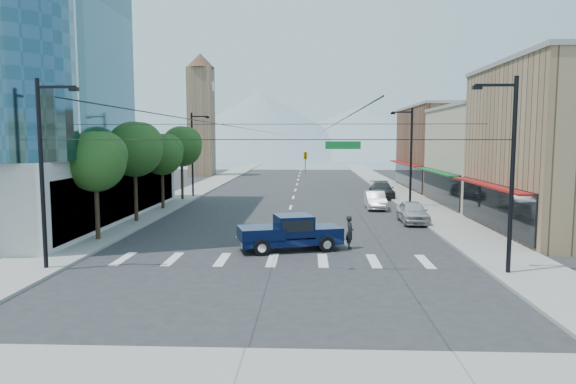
% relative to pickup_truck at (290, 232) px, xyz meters
% --- Properties ---
extents(ground, '(160.00, 160.00, 0.00)m').
position_rel_pickup_truck_xyz_m(ground, '(-0.60, -3.99, -1.03)').
color(ground, '#28282B').
rests_on(ground, ground).
extents(sidewalk_left, '(4.00, 120.00, 0.15)m').
position_rel_pickup_truck_xyz_m(sidewalk_left, '(-12.60, 36.01, -0.96)').
color(sidewalk_left, gray).
rests_on(sidewalk_left, ground).
extents(sidewalk_right, '(4.00, 120.00, 0.15)m').
position_rel_pickup_truck_xyz_m(sidewalk_right, '(11.40, 36.01, -0.96)').
color(sidewalk_right, gray).
rests_on(sidewalk_right, ground).
extents(sidewalk_cross, '(28.00, 4.00, 0.15)m').
position_rel_pickup_truck_xyz_m(sidewalk_cross, '(-0.60, -15.99, -0.96)').
color(sidewalk_cross, gray).
rests_on(sidewalk_cross, ground).
extents(shop_mid, '(12.00, 14.00, 9.00)m').
position_rel_pickup_truck_xyz_m(shop_mid, '(19.40, 20.01, 3.47)').
color(shop_mid, tan).
rests_on(shop_mid, ground).
extents(shop_far, '(12.00, 18.00, 10.00)m').
position_rel_pickup_truck_xyz_m(shop_far, '(19.40, 36.01, 3.97)').
color(shop_far, brown).
rests_on(shop_far, ground).
extents(clock_tower, '(4.80, 4.80, 20.40)m').
position_rel_pickup_truck_xyz_m(clock_tower, '(-17.10, 58.01, 9.61)').
color(clock_tower, '#8C6B4C').
rests_on(clock_tower, ground).
extents(mountain_left, '(80.00, 80.00, 22.00)m').
position_rel_pickup_truck_xyz_m(mountain_left, '(-15.60, 146.01, 9.97)').
color(mountain_left, gray).
rests_on(mountain_left, ground).
extents(mountain_right, '(90.00, 90.00, 18.00)m').
position_rel_pickup_truck_xyz_m(mountain_right, '(19.40, 156.01, 7.97)').
color(mountain_right, gray).
rests_on(mountain_right, ground).
extents(tree_near, '(3.65, 3.64, 6.71)m').
position_rel_pickup_truck_xyz_m(tree_near, '(-11.67, 2.10, 3.96)').
color(tree_near, black).
rests_on(tree_near, ground).
extents(tree_midnear, '(4.09, 4.09, 7.52)m').
position_rel_pickup_truck_xyz_m(tree_midnear, '(-11.67, 9.10, 4.56)').
color(tree_midnear, black).
rests_on(tree_midnear, ground).
extents(tree_midfar, '(3.65, 3.64, 6.71)m').
position_rel_pickup_truck_xyz_m(tree_midfar, '(-11.67, 16.10, 3.96)').
color(tree_midfar, black).
rests_on(tree_midfar, ground).
extents(tree_far, '(4.09, 4.09, 7.52)m').
position_rel_pickup_truck_xyz_m(tree_far, '(-11.67, 23.10, 4.56)').
color(tree_far, black).
rests_on(tree_far, ground).
extents(signal_rig, '(21.80, 0.20, 9.00)m').
position_rel_pickup_truck_xyz_m(signal_rig, '(-0.41, -4.99, 3.61)').
color(signal_rig, black).
rests_on(signal_rig, ground).
extents(lamp_pole_nw, '(2.00, 0.25, 9.00)m').
position_rel_pickup_truck_xyz_m(lamp_pole_nw, '(-11.27, 26.01, 3.91)').
color(lamp_pole_nw, black).
rests_on(lamp_pole_nw, ground).
extents(lamp_pole_ne, '(2.00, 0.25, 9.00)m').
position_rel_pickup_truck_xyz_m(lamp_pole_ne, '(10.07, 18.01, 3.91)').
color(lamp_pole_ne, black).
rests_on(lamp_pole_ne, ground).
extents(pickup_truck, '(6.17, 3.60, 1.98)m').
position_rel_pickup_truck_xyz_m(pickup_truck, '(0.00, 0.00, 0.00)').
color(pickup_truck, '#071236').
rests_on(pickup_truck, ground).
extents(pedestrian, '(0.48, 0.71, 1.89)m').
position_rel_pickup_truck_xyz_m(pedestrian, '(3.41, 0.59, -0.09)').
color(pedestrian, black).
rests_on(pedestrian, ground).
extents(parked_car_near, '(1.98, 4.84, 1.64)m').
position_rel_pickup_truck_xyz_m(parked_car_near, '(8.80, 9.75, -0.21)').
color(parked_car_near, '#BBBAC0').
rests_on(parked_car_near, ground).
extents(parked_car_mid, '(1.72, 4.75, 1.56)m').
position_rel_pickup_truck_xyz_m(parked_car_mid, '(7.00, 17.45, -0.25)').
color(parked_car_mid, silver).
rests_on(parked_car_mid, ground).
extents(parked_car_far, '(2.50, 5.82, 1.67)m').
position_rel_pickup_truck_xyz_m(parked_car_far, '(8.80, 26.17, -0.20)').
color(parked_car_far, '#2E2E30').
rests_on(parked_car_far, ground).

